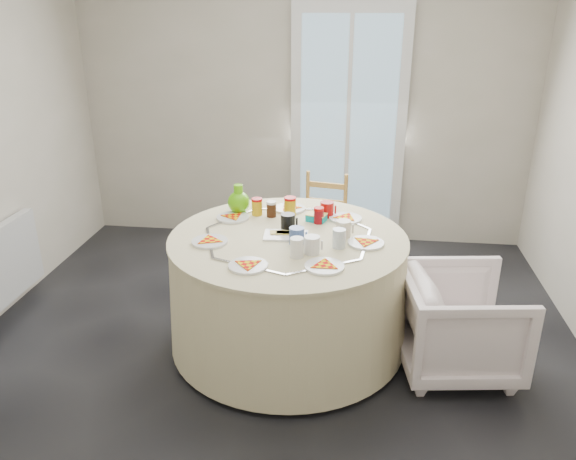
# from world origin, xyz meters

# --- Properties ---
(floor) EXTENTS (4.00, 4.00, 0.00)m
(floor) POSITION_xyz_m (0.00, 0.00, 0.00)
(floor) COLOR black
(floor) RESTS_ON ground
(wall_back) EXTENTS (4.00, 0.02, 2.60)m
(wall_back) POSITION_xyz_m (0.00, 2.00, 1.30)
(wall_back) COLOR #BCB5A3
(wall_back) RESTS_ON floor
(glass_door) EXTENTS (1.00, 0.08, 2.10)m
(glass_door) POSITION_xyz_m (0.40, 1.95, 1.05)
(glass_door) COLOR silver
(glass_door) RESTS_ON floor
(table) EXTENTS (1.51, 1.51, 0.76)m
(table) POSITION_xyz_m (0.09, 0.16, 0.38)
(table) COLOR beige
(table) RESTS_ON floor
(wooden_chair) EXTENTS (0.43, 0.41, 0.83)m
(wooden_chair) POSITION_xyz_m (0.23, 1.21, 0.47)
(wooden_chair) COLOR #C28944
(wooden_chair) RESTS_ON floor
(armchair) EXTENTS (0.71, 0.75, 0.69)m
(armchair) POSITION_xyz_m (1.14, 0.01, 0.39)
(armchair) COLOR white
(armchair) RESTS_ON floor
(place_settings) EXTENTS (1.42, 1.42, 0.02)m
(place_settings) POSITION_xyz_m (0.09, 0.16, 0.77)
(place_settings) COLOR silver
(place_settings) RESTS_ON table
(jar_cluster) EXTENTS (0.53, 0.35, 0.14)m
(jar_cluster) POSITION_xyz_m (0.04, 0.46, 0.82)
(jar_cluster) COLOR #A54922
(jar_cluster) RESTS_ON table
(butter_tub) EXTENTS (0.15, 0.12, 0.05)m
(butter_tub) POSITION_xyz_m (0.24, 0.45, 0.79)
(butter_tub) COLOR #01A1AD
(butter_tub) RESTS_ON table
(green_pitcher) EXTENTS (0.15, 0.15, 0.19)m
(green_pitcher) POSITION_xyz_m (-0.29, 0.54, 0.87)
(green_pitcher) COLOR #55C008
(green_pitcher) RESTS_ON table
(cheese_platter) EXTENTS (0.28, 0.19, 0.03)m
(cheese_platter) POSITION_xyz_m (0.08, 0.16, 0.77)
(cheese_platter) COLOR white
(cheese_platter) RESTS_ON table
(mugs_glasses) EXTENTS (0.85, 0.85, 0.12)m
(mugs_glasses) POSITION_xyz_m (0.25, 0.16, 0.81)
(mugs_glasses) COLOR #A3A3A3
(mugs_glasses) RESTS_ON table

